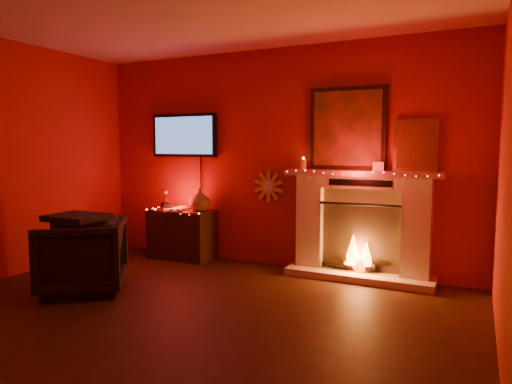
% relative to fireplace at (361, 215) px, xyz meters
% --- Properties ---
extents(room, '(5.00, 5.00, 5.00)m').
position_rel_fireplace_xyz_m(room, '(-1.14, -2.39, 0.63)').
color(room, black).
rests_on(room, ground).
extents(floor, '(5.00, 5.00, 0.00)m').
position_rel_fireplace_xyz_m(floor, '(-1.14, -2.39, -0.72)').
color(floor, black).
rests_on(floor, ground).
extents(fireplace, '(1.72, 0.40, 2.18)m').
position_rel_fireplace_xyz_m(fireplace, '(0.00, 0.00, 0.00)').
color(fireplace, beige).
rests_on(fireplace, floor).
extents(tv, '(1.00, 0.07, 1.24)m').
position_rel_fireplace_xyz_m(tv, '(-2.44, 0.06, 0.92)').
color(tv, black).
rests_on(tv, room).
extents(sunburst_clock, '(0.40, 0.03, 0.40)m').
position_rel_fireplace_xyz_m(sunburst_clock, '(-1.19, 0.09, 0.28)').
color(sunburst_clock, gold).
rests_on(sunburst_clock, room).
extents(console_table, '(0.86, 0.55, 0.95)m').
position_rel_fireplace_xyz_m(console_table, '(-2.35, -0.13, -0.34)').
color(console_table, black).
rests_on(console_table, floor).
extents(armchair, '(1.14, 1.14, 0.75)m').
position_rel_fireplace_xyz_m(armchair, '(-2.46, -1.76, -0.35)').
color(armchair, black).
rests_on(armchair, floor).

